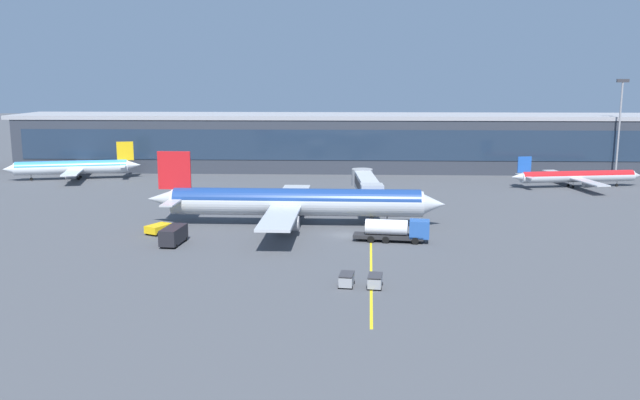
{
  "coord_description": "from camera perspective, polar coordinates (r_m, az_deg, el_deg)",
  "views": [
    {
      "loc": [
        0.14,
        -96.83,
        22.97
      ],
      "look_at": [
        -3.81,
        4.4,
        4.5
      ],
      "focal_mm": 37.32,
      "sensor_mm": 36.0,
      "label": 1
    }
  ],
  "objects": [
    {
      "name": "ground_plane",
      "position": [
        99.52,
        2.1,
        -3.02
      ],
      "size": [
        700.0,
        700.0,
        0.0
      ],
      "primitive_type": "plane",
      "color": "#47494F"
    },
    {
      "name": "apron_lead_in_line",
      "position": [
        101.54,
        4.38,
        -2.77
      ],
      "size": [
        3.1,
        79.96,
        0.01
      ],
      "primitive_type": "cube",
      "rotation": [
        0.0,
        0.0,
        -0.04
      ],
      "color": "yellow",
      "rests_on": "ground_plane"
    },
    {
      "name": "terminal_building",
      "position": [
        171.59,
        5.26,
        4.98
      ],
      "size": [
        186.88,
        20.58,
        14.15
      ],
      "color": "#2D333D",
      "rests_on": "ground_plane"
    },
    {
      "name": "main_airliner",
      "position": [
        105.31,
        -2.18,
        -0.16
      ],
      "size": [
        47.42,
        37.62,
        11.73
      ],
      "color": "#B2B7BC",
      "rests_on": "ground_plane"
    },
    {
      "name": "jet_bridge",
      "position": [
        116.1,
        3.99,
        1.3
      ],
      "size": [
        4.99,
        21.36,
        6.49
      ],
      "color": "#B2B7BC",
      "rests_on": "ground_plane"
    },
    {
      "name": "fuel_tanker",
      "position": [
        95.66,
        6.59,
        -2.56
      ],
      "size": [
        11.03,
        3.81,
        3.25
      ],
      "color": "#232326",
      "rests_on": "ground_plane"
    },
    {
      "name": "lavatory_truck",
      "position": [
        95.9,
        -12.42,
        -2.9
      ],
      "size": [
        2.85,
        6.0,
        2.5
      ],
      "color": "black",
      "rests_on": "ground_plane"
    },
    {
      "name": "pushback_tug",
      "position": [
        102.96,
        -13.71,
        -2.37
      ],
      "size": [
        3.81,
        4.43,
        1.4
      ],
      "color": "yellow",
      "rests_on": "ground_plane"
    },
    {
      "name": "baggage_cart_0",
      "position": [
        75.25,
        2.29,
        -6.82
      ],
      "size": [
        1.9,
        2.82,
        1.48
      ],
      "color": "gray",
      "rests_on": "ground_plane"
    },
    {
      "name": "baggage_cart_1",
      "position": [
        74.96,
        4.74,
        -6.92
      ],
      "size": [
        1.9,
        2.82,
        1.48
      ],
      "color": "gray",
      "rests_on": "ground_plane"
    },
    {
      "name": "commuter_jet_far",
      "position": [
        164.32,
        -20.43,
        2.65
      ],
      "size": [
        30.23,
        24.1,
        8.57
      ],
      "color": "silver",
      "rests_on": "ground_plane"
    },
    {
      "name": "commuter_jet_near",
      "position": [
        153.03,
        21.17,
        1.9
      ],
      "size": [
        29.59,
        23.82,
        6.86
      ],
      "color": "#B2B7BC",
      "rests_on": "ground_plane"
    },
    {
      "name": "apron_light_mast_0",
      "position": [
        171.34,
        24.31,
        6.25
      ],
      "size": [
        2.8,
        0.5,
        23.0
      ],
      "color": "gray",
      "rests_on": "ground_plane"
    }
  ]
}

